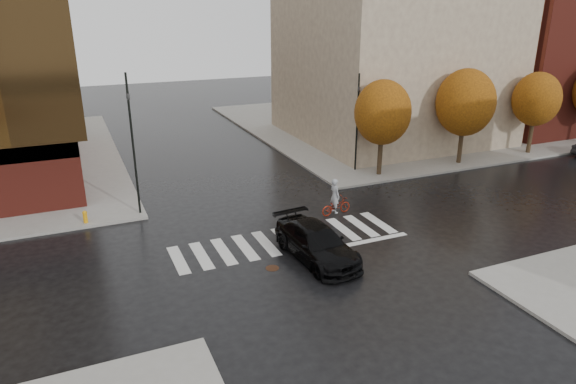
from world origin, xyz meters
The scene contains 14 objects.
ground centered at (0.00, 0.00, 0.00)m, with size 120.00×120.00×0.00m, color black.
sidewalk_ne centered at (21.00, 21.00, 0.07)m, with size 30.00×30.00×0.15m, color gray.
crosswalk centered at (0.00, 0.50, 0.01)m, with size 12.00×3.00×0.01m, color silver.
building_ne_tan centered at (17.00, 17.00, 9.15)m, with size 16.00×16.00×18.00m, color gray.
building_ne_brick centered at (33.00, 16.00, 7.15)m, with size 14.00×14.00×14.00m, color maroon.
tree_ne_a centered at (10.00, 7.40, 4.46)m, with size 3.80×3.80×6.50m.
tree_ne_b centered at (17.00, 7.40, 4.62)m, with size 4.20×4.20×6.89m.
tree_ne_c centered at (24.00, 7.40, 4.37)m, with size 3.60×3.60×6.31m.
sedan centered at (0.50, -1.92, 0.79)m, with size 2.23×5.47×1.59m, color black.
cyclist centered at (3.90, 2.50, 0.73)m, with size 1.94×0.87×2.13m.
traffic_light_nw centered at (-6.30, 6.80, 4.66)m, with size 0.20×0.16×7.81m.
traffic_light_ne centered at (9.00, 8.95, 3.95)m, with size 0.15×0.18×6.76m.
fire_hydrant centered at (-9.21, 6.50, 0.53)m, with size 0.25×0.25×0.69m.
manhole centered at (-1.76, -2.00, 0.01)m, with size 0.62×0.62×0.01m, color #422717.
Camera 1 is at (-9.34, -21.20, 11.24)m, focal length 32.00 mm.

